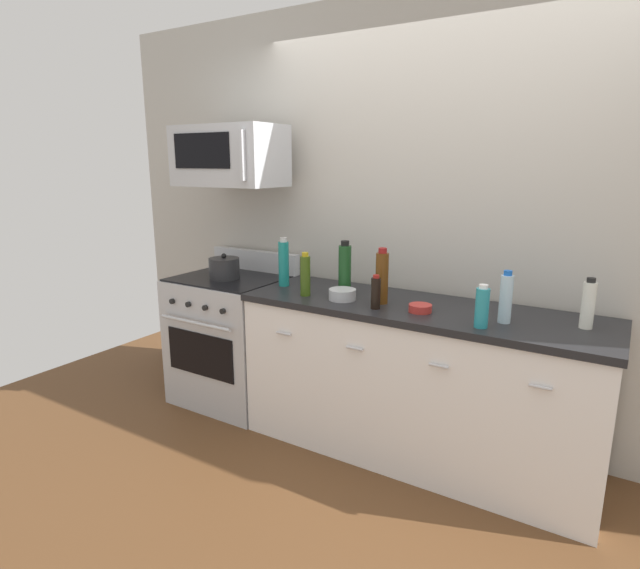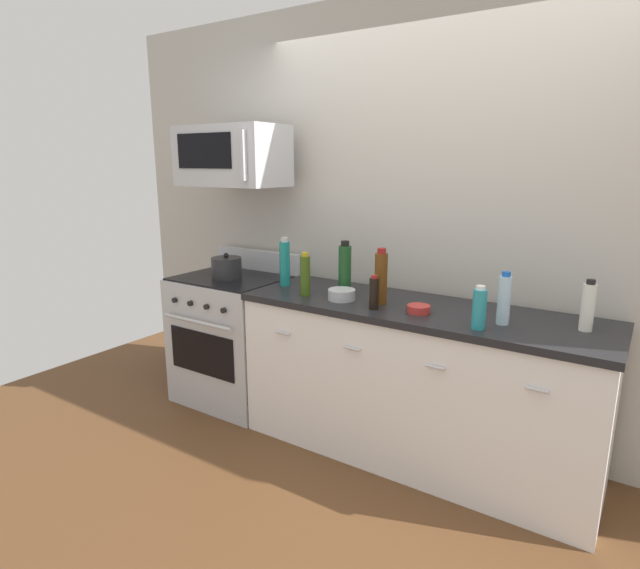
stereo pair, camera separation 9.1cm
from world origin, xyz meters
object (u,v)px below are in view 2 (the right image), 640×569
object	(u,v)px
bottle_water_clear	(504,299)
bottle_vinegar_white	(588,307)
bowl_steel_prep	(342,294)
bottle_wine_amber	(381,278)
range_oven	(235,337)
bowl_red_small	(419,309)
microwave	(232,156)
bottle_sparkling_teal	(285,263)
bottle_dish_soap	(479,308)
bottle_olive_oil	(305,275)
bottle_soy_sauce_dark	(374,293)
bottle_wine_green	(345,269)
stockpot	(227,268)

from	to	relation	value
bottle_water_clear	bottle_vinegar_white	size ratio (longest dim) A/B	1.06
bowl_steel_prep	bottle_wine_amber	bearing A→B (deg)	12.11
range_oven	bowl_red_small	bearing A→B (deg)	-4.37
microwave	bottle_wine_amber	bearing A→B (deg)	-5.10
bottle_sparkling_teal	bottle_dish_soap	distance (m)	1.35
bottle_wine_amber	bottle_vinegar_white	distance (m)	1.05
bottle_olive_oil	bottle_water_clear	distance (m)	1.16
bowl_red_small	bowl_steel_prep	size ratio (longest dim) A/B	0.78
microwave	bowl_steel_prep	xyz separation A→B (m)	(0.97, -0.16, -0.80)
bottle_dish_soap	bowl_red_small	distance (m)	0.37
bowl_red_small	bottle_soy_sauce_dark	bearing A→B (deg)	-163.33
bottle_wine_amber	bottle_soy_sauce_dark	world-z (taller)	bottle_wine_amber
bottle_soy_sauce_dark	bottle_water_clear	bearing A→B (deg)	9.68
bottle_wine_green	bowl_steel_prep	size ratio (longest dim) A/B	2.03
bottle_sparkling_teal	bottle_soy_sauce_dark	size ratio (longest dim) A/B	1.67
bottle_sparkling_teal	bowl_steel_prep	distance (m)	0.52
bottle_wine_amber	bowl_red_small	world-z (taller)	bottle_wine_amber
bottle_sparkling_teal	bowl_steel_prep	xyz separation A→B (m)	(0.50, -0.11, -0.12)
bottle_soy_sauce_dark	stockpot	world-z (taller)	bottle_soy_sauce_dark
bottle_water_clear	bowl_steel_prep	bearing A→B (deg)	-177.28
range_oven	bottle_vinegar_white	xyz separation A→B (m)	(2.25, 0.05, 0.57)
bottle_vinegar_white	bowl_red_small	size ratio (longest dim) A/B	2.01
bottle_water_clear	bottle_soy_sauce_dark	bearing A→B (deg)	-170.32
range_oven	bottle_water_clear	size ratio (longest dim) A/B	3.99
bottle_vinegar_white	bowl_steel_prep	distance (m)	1.29
bottle_wine_green	bottle_wine_amber	xyz separation A→B (m)	(0.29, -0.09, -0.00)
microwave	bowl_steel_prep	size ratio (longest dim) A/B	4.62
microwave	bottle_soy_sauce_dark	xyz separation A→B (m)	(1.22, -0.23, -0.74)
bowl_red_small	stockpot	bearing A→B (deg)	177.72
bowl_steel_prep	bottle_water_clear	bearing A→B (deg)	2.72
bottle_water_clear	bottle_dish_soap	world-z (taller)	bottle_water_clear
bottle_olive_oil	bottle_wine_green	bearing A→B (deg)	44.22
bottle_water_clear	bottle_sparkling_teal	bearing A→B (deg)	177.37
microwave	bowl_red_small	xyz separation A→B (m)	(1.45, -0.16, -0.81)
microwave	bottle_water_clear	bearing A→B (deg)	-3.42
bottle_sparkling_teal	bottle_wine_green	bearing A→B (deg)	4.06
bottle_dish_soap	bottle_vinegar_white	xyz separation A→B (m)	(0.44, 0.26, 0.02)
microwave	bottle_wine_amber	world-z (taller)	microwave
bottle_soy_sauce_dark	stockpot	size ratio (longest dim) A/B	0.91
bottle_wine_green	bottle_soy_sauce_dark	xyz separation A→B (m)	(0.31, -0.21, -0.06)
bottle_wine_amber	microwave	bearing A→B (deg)	174.90
bottle_olive_oil	bottle_sparkling_teal	xyz separation A→B (m)	(-0.26, 0.14, 0.03)
bottle_wine_amber	bottle_sparkling_teal	distance (m)	0.73
bottle_sparkling_teal	bottle_vinegar_white	size ratio (longest dim) A/B	1.26
range_oven	bottle_sparkling_teal	bearing A→B (deg)	-0.37
range_oven	bottle_wine_amber	xyz separation A→B (m)	(1.20, -0.06, 0.60)
bottle_olive_oil	bowl_red_small	size ratio (longest dim) A/B	2.12
bottle_olive_oil	bottle_dish_soap	distance (m)	1.08
bowl_red_small	bottle_dish_soap	bearing A→B (deg)	-15.79
microwave	bowl_steel_prep	bearing A→B (deg)	-9.14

